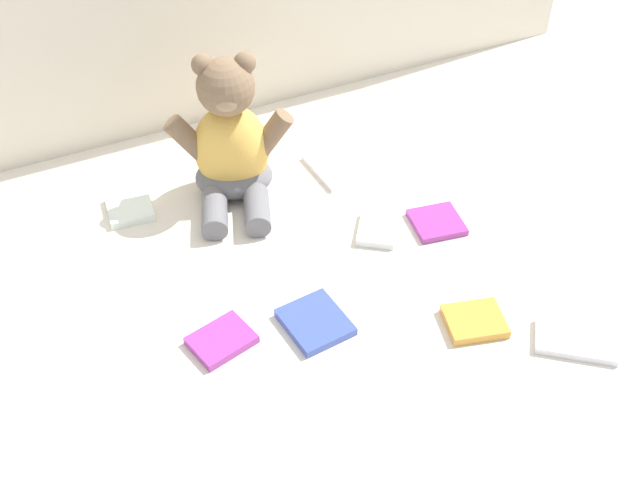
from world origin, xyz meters
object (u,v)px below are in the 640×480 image
object	(u,v)px
book_case_2	(333,168)
book_case_3	(576,341)
book_case_1	(475,321)
book_case_6	(437,222)
book_case_5	(130,208)
teddy_bear	(231,146)
book_case_4	(222,340)
book_case_8	(315,322)
book_case_0	(377,229)

from	to	relation	value
book_case_2	book_case_3	size ratio (longest dim) A/B	1.01
book_case_1	book_case_6	xyz separation A→B (m)	(0.08, 0.24, -0.00)
book_case_3	book_case_5	world-z (taller)	book_case_5
teddy_bear	book_case_4	distance (m)	0.41
book_case_1	book_case_5	size ratio (longest dim) A/B	1.04
book_case_6	book_case_8	xyz separation A→B (m)	(-0.32, -0.13, 0.00)
book_case_1	book_case_2	xyz separation A→B (m)	(-0.02, 0.48, -0.00)
book_case_3	book_case_8	size ratio (longest dim) A/B	1.19
book_case_1	book_case_4	xyz separation A→B (m)	(-0.39, 0.14, -0.00)
book_case_0	book_case_2	xyz separation A→B (m)	(0.01, 0.21, -0.00)
book_case_5	book_case_8	bearing A→B (deg)	-58.70
teddy_bear	book_case_0	bearing A→B (deg)	-30.48
teddy_bear	book_case_4	world-z (taller)	teddy_bear
book_case_0	book_case_3	bearing A→B (deg)	148.08
teddy_bear	book_case_1	world-z (taller)	teddy_bear
book_case_0	book_case_2	distance (m)	0.21
teddy_bear	book_case_5	size ratio (longest dim) A/B	3.21
book_case_2	book_case_8	distance (m)	0.43
book_case_3	book_case_8	distance (m)	0.43
book_case_1	book_case_5	xyz separation A→B (m)	(-0.44, 0.54, -0.00)
book_case_2	book_case_8	bearing A→B (deg)	-122.88
teddy_bear	book_case_3	distance (m)	0.72
book_case_0	book_case_8	world-z (taller)	same
book_case_2	book_case_5	world-z (taller)	book_case_5
book_case_1	book_case_8	xyz separation A→B (m)	(-0.24, 0.11, -0.00)
book_case_0	book_case_4	size ratio (longest dim) A/B	0.93
book_case_4	book_case_2	bearing A→B (deg)	118.35
book_case_8	book_case_3	bearing A→B (deg)	143.06
book_case_2	book_case_4	bearing A→B (deg)	-140.13
book_case_1	book_case_8	distance (m)	0.27
book_case_4	book_case_8	world-z (taller)	same
teddy_bear	book_case_8	world-z (taller)	teddy_bear
book_case_0	book_case_5	size ratio (longest dim) A/B	0.99
book_case_8	book_case_0	bearing A→B (deg)	-148.11
book_case_1	book_case_8	size ratio (longest dim) A/B	0.88
book_case_2	book_case_5	xyz separation A→B (m)	(-0.42, 0.05, 0.00)
book_case_2	book_case_5	bearing A→B (deg)	169.93
book_case_5	book_case_1	bearing A→B (deg)	-44.61
teddy_bear	book_case_8	distance (m)	0.41
book_case_6	teddy_bear	bearing A→B (deg)	-120.92
book_case_1	book_case_3	bearing A→B (deg)	64.76
book_case_5	book_case_6	distance (m)	0.60
book_case_5	teddy_bear	bearing A→B (deg)	-2.14
book_case_2	book_case_8	xyz separation A→B (m)	(-0.22, -0.37, 0.00)
book_case_0	book_case_5	distance (m)	0.48
book_case_0	book_case_5	world-z (taller)	same
teddy_bear	book_case_4	size ratio (longest dim) A/B	3.05
book_case_8	book_case_1	bearing A→B (deg)	148.75
book_case_4	book_case_8	bearing A→B (deg)	64.47
book_case_6	book_case_8	size ratio (longest dim) A/B	0.84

